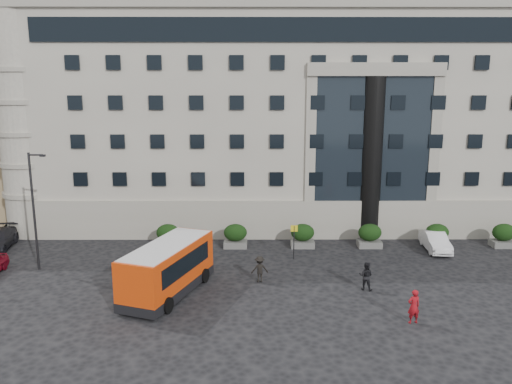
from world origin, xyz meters
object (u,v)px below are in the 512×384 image
at_px(white_taxi, 435,241).
at_px(red_truck, 87,212).
at_px(hedge_b, 235,236).
at_px(street_lamp, 34,207).
at_px(hedge_c, 303,235).
at_px(hedge_d, 370,235).
at_px(minibus, 168,267).
at_px(parked_car_d, 27,222).
at_px(hedge_a, 168,236).
at_px(pedestrian_c, 260,269).
at_px(hedge_e, 437,235).
at_px(pedestrian_b, 366,276).
at_px(pedestrian_a, 414,306).
at_px(bus_stop_sign, 294,236).
at_px(hedge_f, 504,235).

bearing_deg(white_taxi, red_truck, 171.37).
height_order(hedge_b, street_lamp, street_lamp).
bearing_deg(red_truck, hedge_c, -5.61).
bearing_deg(hedge_d, white_taxi, -9.45).
xyz_separation_m(hedge_b, minibus, (-3.68, -8.92, 0.77)).
height_order(hedge_d, minibus, minibus).
relative_size(hedge_d, white_taxi, 0.43).
distance_m(minibus, parked_car_d, 20.00).
bearing_deg(minibus, hedge_a, 119.49).
height_order(minibus, pedestrian_c, minibus).
height_order(hedge_c, parked_car_d, hedge_c).
bearing_deg(hedge_e, pedestrian_b, -131.24).
bearing_deg(white_taxi, hedge_d, 173.97).
height_order(hedge_b, hedge_d, same).
height_order(hedge_c, hedge_d, same).
height_order(hedge_a, hedge_b, same).
relative_size(hedge_e, pedestrian_a, 0.99).
distance_m(street_lamp, pedestrian_a, 24.52).
height_order(street_lamp, pedestrian_a, street_lamp).
bearing_deg(pedestrian_c, bus_stop_sign, -126.47).
xyz_separation_m(hedge_d, hedge_f, (10.40, 0.00, 0.00)).
bearing_deg(hedge_a, hedge_c, 0.00).
bearing_deg(white_taxi, hedge_b, -179.60).
height_order(hedge_b, hedge_f, same).
bearing_deg(minibus, pedestrian_a, 3.79).
bearing_deg(hedge_d, hedge_e, 0.00).
bearing_deg(minibus, hedge_c, 64.97).
xyz_separation_m(hedge_d, pedestrian_c, (-8.60, -7.07, -0.08)).
relative_size(street_lamp, parked_car_d, 1.58).
height_order(hedge_d, parked_car_d, hedge_d).
xyz_separation_m(bus_stop_sign, minibus, (-7.98, -6.12, -0.03)).
distance_m(hedge_d, pedestrian_b, 8.64).
distance_m(hedge_b, pedestrian_b, 11.76).
distance_m(street_lamp, red_truck, 10.45).
relative_size(hedge_d, pedestrian_b, 1.04).
bearing_deg(hedge_f, hedge_e, 180.00).
bearing_deg(hedge_c, bus_stop_sign, -107.82).
height_order(red_truck, pedestrian_a, red_truck).
distance_m(hedge_e, bus_stop_sign, 11.67).
bearing_deg(hedge_c, white_taxi, -4.57).
distance_m(hedge_a, parked_car_d, 13.86).
distance_m(hedge_c, pedestrian_c, 7.85).
xyz_separation_m(minibus, pedestrian_a, (13.46, -3.88, -0.77)).
relative_size(hedge_c, pedestrian_c, 1.08).
distance_m(hedge_f, minibus, 26.07).
relative_size(hedge_c, red_truck, 0.32).
bearing_deg(red_truck, hedge_a, -23.13).
height_order(parked_car_d, pedestrian_a, pedestrian_a).
distance_m(hedge_d, red_truck, 24.11).
distance_m(hedge_c, street_lamp, 19.27).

